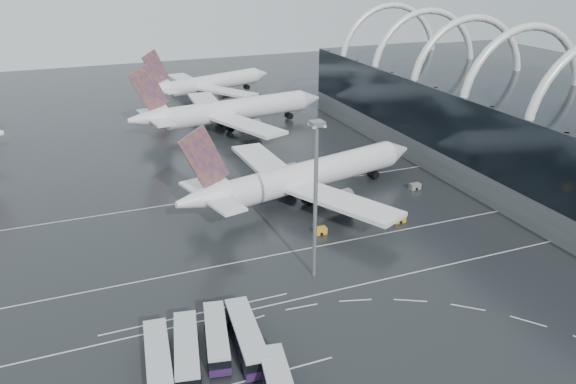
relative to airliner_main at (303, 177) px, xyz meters
name	(u,v)px	position (x,y,z in m)	size (l,w,h in m)	color
ground	(344,281)	(-6.48, -32.27, -5.10)	(420.00, 420.00, 0.00)	black
terminal	(555,138)	(55.08, -12.43, 5.78)	(42.00, 160.00, 34.90)	#585B5D
lane_marking_near	(350,287)	(-6.48, -34.27, -5.09)	(120.00, 0.25, 0.01)	silver
lane_marking_mid	(314,247)	(-6.48, -20.27, -5.09)	(120.00, 0.25, 0.01)	silver
lane_marking_far	(262,191)	(-6.48, 7.73, -5.09)	(120.00, 0.25, 0.01)	silver
bus_bay_line_north	(198,313)	(-30.48, -32.27, -5.09)	(28.00, 0.25, 0.01)	silver
airliner_main	(303,177)	(0.00, 0.00, 0.00)	(59.52, 51.43, 20.35)	white
airliner_gate_b	(228,111)	(-0.06, 56.20, 0.26)	(61.66, 54.89, 21.42)	white
airliner_gate_c	(207,84)	(4.00, 97.60, -0.27)	(52.51, 47.87, 19.29)	white
bus_row_near_a	(158,360)	(-37.80, -42.62, -3.30)	(4.39, 13.53, 3.27)	#26123B
bus_row_near_b	(187,351)	(-34.14, -42.27, -3.29)	(5.39, 13.65, 3.28)	#26123B
bus_row_near_c	(217,337)	(-29.81, -40.66, -3.41)	(5.14, 12.77, 3.07)	#26123B
bus_row_near_d	(246,336)	(-26.18, -42.28, -3.22)	(4.40, 14.12, 3.42)	#26123B
floodlight_mast	(316,183)	(-10.36, -28.89, 11.27)	(1.99, 1.99, 26.02)	gray
gse_cart_belly_a	(399,219)	(13.19, -17.12, -4.46)	(2.32, 1.37, 1.27)	#C68D1A
gse_cart_belly_c	(320,231)	(-3.24, -15.89, -4.45)	(2.36, 1.39, 1.29)	#C68D1A
gse_cart_belly_d	(415,186)	(25.49, -4.06, -4.45)	(2.38, 1.41, 1.30)	slate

